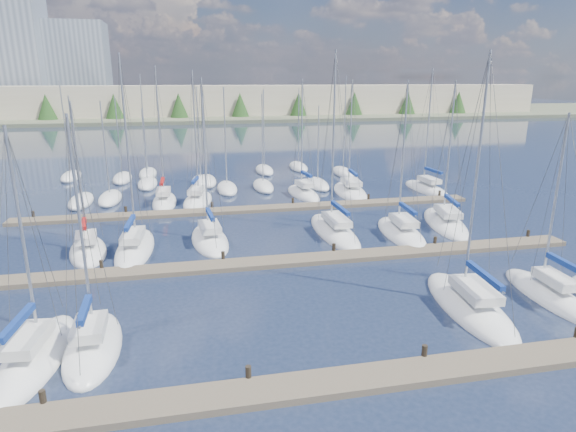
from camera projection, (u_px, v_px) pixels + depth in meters
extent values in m
plane|color=#232E47|center=(228.00, 160.00, 74.78)|extent=(400.00, 400.00, 0.00)
cube|color=#6B5E4C|center=(346.00, 382.00, 20.18)|extent=(44.00, 1.80, 0.35)
cylinder|color=#2D261C|center=(44.00, 403.00, 18.65)|extent=(0.26, 0.26, 1.10)
cylinder|color=#2D261C|center=(248.00, 378.00, 20.21)|extent=(0.26, 0.26, 1.10)
cylinder|color=#2D261C|center=(424.00, 356.00, 21.77)|extent=(0.26, 0.26, 1.10)
cylinder|color=#2D261C|center=(576.00, 337.00, 23.33)|extent=(0.26, 0.26, 1.10)
cube|color=#6B5E4C|center=(282.00, 261.00, 33.35)|extent=(44.00, 1.80, 0.35)
cylinder|color=#2D261C|center=(102.00, 268.00, 31.82)|extent=(0.26, 0.26, 1.10)
cylinder|color=#2D261C|center=(223.00, 259.00, 33.38)|extent=(0.26, 0.26, 1.10)
cylinder|color=#2D261C|center=(334.00, 251.00, 34.94)|extent=(0.26, 0.26, 1.10)
cylinder|color=#2D261C|center=(435.00, 243.00, 36.50)|extent=(0.26, 0.26, 1.10)
cylinder|color=#2D261C|center=(528.00, 237.00, 38.06)|extent=(0.26, 0.26, 1.10)
cube|color=#6B5E4C|center=(254.00, 209.00, 46.52)|extent=(44.00, 1.80, 0.35)
cylinder|color=#2D261C|center=(34.00, 217.00, 43.42)|extent=(0.26, 0.26, 1.10)
cylinder|color=#2D261C|center=(126.00, 212.00, 44.98)|extent=(0.26, 0.26, 1.10)
cylinder|color=#2D261C|center=(212.00, 208.00, 46.54)|extent=(0.26, 0.26, 1.10)
cylinder|color=#2D261C|center=(293.00, 203.00, 48.10)|extent=(0.26, 0.26, 1.10)
cylinder|color=#2D261C|center=(368.00, 199.00, 49.66)|extent=(0.26, 0.26, 1.10)
cylinder|color=#2D261C|center=(439.00, 196.00, 51.22)|extent=(0.26, 0.26, 1.10)
ellipsoid|color=white|center=(210.00, 241.00, 37.78)|extent=(3.39, 8.02, 1.60)
cube|color=maroon|center=(210.00, 241.00, 37.78)|extent=(1.73, 3.86, 0.12)
cube|color=silver|center=(210.00, 227.00, 37.06)|extent=(1.73, 2.85, 0.50)
cylinder|color=#9EA0A5|center=(205.00, 155.00, 36.48)|extent=(0.14, 0.14, 11.35)
cylinder|color=#9EA0A5|center=(210.00, 216.00, 36.19)|extent=(0.38, 3.28, 0.10)
cube|color=navy|center=(210.00, 214.00, 36.16)|extent=(0.56, 3.03, 0.30)
ellipsoid|color=white|center=(303.00, 195.00, 52.72)|extent=(3.30, 7.84, 1.60)
cube|color=silver|center=(304.00, 184.00, 52.01)|extent=(1.66, 2.80, 0.50)
cylinder|color=#9EA0A5|center=(302.00, 133.00, 51.43)|extent=(0.14, 0.14, 11.19)
cylinder|color=#9EA0A5|center=(306.00, 175.00, 51.16)|extent=(0.42, 3.20, 0.10)
cube|color=navy|center=(306.00, 174.00, 51.13)|extent=(0.60, 2.96, 0.30)
ellipsoid|color=white|center=(445.00, 224.00, 42.10)|extent=(4.99, 9.82, 1.60)
cube|color=silver|center=(448.00, 211.00, 41.29)|extent=(2.31, 3.57, 0.50)
cylinder|color=#9EA0A5|center=(450.00, 148.00, 40.99)|extent=(0.14, 0.14, 11.12)
cylinder|color=#9EA0A5|center=(452.00, 202.00, 40.27)|extent=(1.00, 3.87, 0.10)
cube|color=navy|center=(452.00, 200.00, 40.24)|extent=(1.13, 3.61, 0.30)
ellipsoid|color=white|center=(401.00, 234.00, 39.48)|extent=(3.51, 8.81, 1.60)
cube|color=black|center=(401.00, 234.00, 39.48)|extent=(1.80, 4.24, 0.12)
cube|color=silver|center=(404.00, 220.00, 38.71)|extent=(1.79, 3.13, 0.50)
cylinder|color=#9EA0A5|center=(403.00, 152.00, 38.29)|extent=(0.14, 0.14, 11.16)
cylinder|color=#9EA0A5|center=(408.00, 210.00, 37.76)|extent=(0.40, 3.61, 0.10)
cube|color=navy|center=(408.00, 209.00, 37.72)|extent=(0.57, 3.34, 0.30)
ellipsoid|color=white|center=(164.00, 203.00, 49.23)|extent=(2.52, 7.93, 1.60)
cube|color=black|center=(164.00, 203.00, 49.23)|extent=(1.31, 3.81, 0.12)
cube|color=silver|center=(163.00, 191.00, 48.49)|extent=(1.36, 2.78, 0.50)
cylinder|color=#9EA0A5|center=(160.00, 131.00, 47.81)|extent=(0.14, 0.14, 12.41)
cylinder|color=#9EA0A5|center=(162.00, 183.00, 47.61)|extent=(0.16, 3.31, 0.10)
cube|color=maroon|center=(162.00, 181.00, 47.57)|extent=(0.35, 3.05, 0.30)
ellipsoid|color=white|center=(469.00, 308.00, 26.89)|extent=(3.81, 9.48, 1.60)
cube|color=silver|center=(475.00, 290.00, 26.09)|extent=(1.93, 3.37, 0.50)
cylinder|color=#9EA0A5|center=(477.00, 175.00, 25.55)|extent=(0.14, 0.14, 12.67)
cylinder|color=#9EA0A5|center=(484.00, 277.00, 25.09)|extent=(0.45, 3.88, 0.10)
cube|color=navy|center=(484.00, 275.00, 25.06)|extent=(0.63, 3.59, 0.30)
ellipsoid|color=white|center=(350.00, 192.00, 53.70)|extent=(4.07, 9.30, 1.60)
cube|color=silver|center=(351.00, 182.00, 52.91)|extent=(2.06, 3.32, 0.50)
cylinder|color=#9EA0A5|center=(351.00, 132.00, 52.56)|extent=(0.14, 0.14, 11.10)
cylinder|color=#9EA0A5|center=(353.00, 174.00, 51.93)|extent=(0.48, 3.78, 0.10)
cube|color=navy|center=(353.00, 173.00, 51.90)|extent=(0.65, 3.50, 0.30)
ellipsoid|color=white|center=(426.00, 190.00, 54.79)|extent=(3.02, 8.81, 1.60)
cube|color=black|center=(426.00, 190.00, 54.79)|extent=(1.55, 4.23, 0.12)
cube|color=silver|center=(429.00, 180.00, 54.02)|extent=(1.56, 3.11, 0.50)
cylinder|color=#9EA0A5|center=(428.00, 126.00, 53.43)|extent=(0.14, 0.14, 12.30)
cylinder|color=#9EA0A5|center=(433.00, 172.00, 53.09)|extent=(0.31, 3.64, 0.10)
cube|color=navy|center=(434.00, 171.00, 53.05)|extent=(0.49, 3.36, 0.30)
ellipsoid|color=white|center=(135.00, 250.00, 35.84)|extent=(3.04, 9.26, 1.60)
cube|color=silver|center=(133.00, 235.00, 35.05)|extent=(1.58, 3.27, 0.50)
cylinder|color=#9EA0A5|center=(127.00, 148.00, 34.44)|extent=(0.14, 0.14, 12.96)
cylinder|color=#9EA0A5|center=(130.00, 225.00, 34.06)|extent=(0.29, 3.84, 0.10)
cube|color=navy|center=(130.00, 223.00, 34.03)|extent=(0.48, 3.54, 0.30)
ellipsoid|color=white|center=(88.00, 253.00, 35.31)|extent=(3.69, 7.09, 1.60)
cube|color=black|center=(88.00, 253.00, 35.31)|extent=(1.87, 3.42, 0.12)
cube|color=silver|center=(86.00, 237.00, 34.65)|extent=(1.80, 2.57, 0.50)
cylinder|color=#9EA0A5|center=(79.00, 172.00, 34.14)|extent=(0.14, 0.14, 9.79)
cylinder|color=#9EA0A5|center=(84.00, 225.00, 33.87)|extent=(0.58, 2.81, 0.10)
cube|color=maroon|center=(84.00, 224.00, 33.84)|extent=(0.74, 2.62, 0.30)
ellipsoid|color=white|center=(198.00, 202.00, 49.70)|extent=(4.10, 7.76, 1.60)
cube|color=silver|center=(197.00, 190.00, 48.98)|extent=(1.96, 2.82, 0.50)
cylinder|color=#9EA0A5|center=(195.00, 132.00, 48.30)|extent=(0.14, 0.14, 12.04)
cylinder|color=#9EA0A5|center=(195.00, 181.00, 48.13)|extent=(0.72, 3.05, 0.10)
cube|color=navy|center=(195.00, 180.00, 48.09)|extent=(0.86, 2.85, 0.30)
ellipsoid|color=white|center=(36.00, 360.00, 21.92)|extent=(3.31, 8.31, 1.60)
cube|color=black|center=(36.00, 360.00, 21.92)|extent=(1.69, 4.00, 0.12)
cube|color=silver|center=(28.00, 339.00, 21.17)|extent=(1.66, 2.96, 0.50)
cylinder|color=#9EA0A5|center=(22.00, 235.00, 20.93)|extent=(0.14, 0.14, 9.47)
cylinder|color=#9EA0A5|center=(17.00, 325.00, 20.26)|extent=(0.44, 3.39, 0.10)
cube|color=navy|center=(17.00, 322.00, 20.23)|extent=(0.61, 3.14, 0.30)
ellipsoid|color=white|center=(548.00, 297.00, 28.20)|extent=(2.59, 7.90, 1.60)
cube|color=black|center=(548.00, 297.00, 28.20)|extent=(1.33, 3.80, 0.12)
cube|color=silver|center=(555.00, 279.00, 27.47)|extent=(1.34, 2.79, 0.50)
cylinder|color=#9EA0A5|center=(556.00, 198.00, 27.17)|extent=(0.14, 0.14, 9.53)
cylinder|color=#9EA0A5|center=(566.00, 266.00, 26.58)|extent=(0.27, 3.27, 0.10)
cube|color=navy|center=(566.00, 264.00, 26.55)|extent=(0.46, 3.02, 0.30)
ellipsoid|color=white|center=(334.00, 233.00, 39.80)|extent=(2.96, 10.26, 1.60)
cube|color=silver|center=(336.00, 219.00, 38.96)|extent=(1.59, 3.60, 0.50)
cylinder|color=#9EA0A5|center=(333.00, 138.00, 38.41)|extent=(0.14, 0.14, 13.37)
cylinder|color=#9EA0A5|center=(340.00, 210.00, 37.90)|extent=(0.18, 4.29, 0.10)
cube|color=navy|center=(340.00, 208.00, 37.87)|extent=(0.37, 3.95, 0.30)
ellipsoid|color=white|center=(93.00, 348.00, 22.84)|extent=(2.81, 6.95, 1.60)
cube|color=silver|center=(89.00, 327.00, 22.16)|extent=(1.50, 2.45, 0.50)
cylinder|color=#9EA0A5|center=(80.00, 225.00, 21.69)|extent=(0.14, 0.14, 9.88)
cylinder|color=#9EA0A5|center=(85.00, 312.00, 21.35)|extent=(0.20, 2.88, 0.10)
cube|color=navy|center=(84.00, 310.00, 21.32)|extent=(0.40, 2.66, 0.30)
cylinder|color=#9EA0A5|center=(65.00, 127.00, 59.42)|extent=(0.12, 0.12, 11.20)
ellipsoid|color=white|center=(71.00, 177.00, 61.16)|extent=(2.20, 6.40, 1.40)
cylinder|color=#9EA0A5|center=(205.00, 134.00, 56.78)|extent=(0.12, 0.12, 10.14)
ellipsoid|color=white|center=(207.00, 182.00, 58.37)|extent=(2.20, 6.40, 1.40)
cylinder|color=#9EA0A5|center=(198.00, 133.00, 56.39)|extent=(0.12, 0.12, 10.49)
ellipsoid|color=white|center=(201.00, 182.00, 58.03)|extent=(2.20, 6.40, 1.40)
cylinder|color=#9EA0A5|center=(299.00, 126.00, 65.99)|extent=(0.12, 0.12, 10.06)
ellipsoid|color=white|center=(298.00, 167.00, 67.57)|extent=(2.20, 6.40, 1.40)
cylinder|color=#9EA0A5|center=(118.00, 136.00, 58.53)|extent=(0.12, 0.12, 9.39)
ellipsoid|color=white|center=(122.00, 179.00, 60.02)|extent=(2.20, 6.40, 1.40)
cylinder|color=#9EA0A5|center=(74.00, 147.00, 47.45)|extent=(0.12, 0.12, 9.85)
ellipsoid|color=white|center=(81.00, 201.00, 49.00)|extent=(2.20, 6.40, 1.40)
cylinder|color=#9EA0A5|center=(105.00, 148.00, 48.66)|extent=(0.12, 0.12, 9.30)
ellipsoid|color=white|center=(110.00, 199.00, 50.14)|extent=(2.20, 6.40, 1.40)
cylinder|color=#9EA0A5|center=(345.00, 123.00, 61.90)|extent=(0.12, 0.12, 11.68)
ellipsoid|color=white|center=(343.00, 173.00, 63.71)|extent=(2.20, 6.40, 1.40)
cylinder|color=#9EA0A5|center=(262.00, 139.00, 54.16)|extent=(0.12, 0.12, 9.76)
ellipsoid|color=white|center=(263.00, 187.00, 55.70)|extent=(2.20, 6.40, 1.40)
cylinder|color=#9EA0A5|center=(144.00, 123.00, 61.16)|extent=(0.12, 0.12, 11.95)
ellipsoid|color=white|center=(148.00, 174.00, 63.01)|extent=(2.20, 6.40, 1.40)
cylinder|color=#9EA0A5|center=(318.00, 143.00, 55.36)|extent=(0.12, 0.12, 8.46)
ellipsoid|color=white|center=(318.00, 185.00, 56.72)|extent=(2.20, 6.40, 1.40)
cylinder|color=#9EA0A5|center=(144.00, 144.00, 55.72)|extent=(0.12, 0.12, 8.12)
ellipsoid|color=white|center=(148.00, 184.00, 57.03)|extent=(2.20, 6.40, 1.40)
cylinder|color=#9EA0A5|center=(264.00, 128.00, 63.65)|extent=(0.12, 0.12, 10.00)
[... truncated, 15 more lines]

